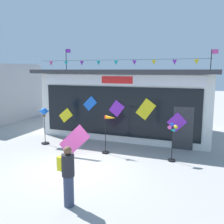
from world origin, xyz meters
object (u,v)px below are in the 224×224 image
kite_shop_building (130,101)px  display_kite_on_ground (75,140)px  wind_spinner_left (108,129)px  wind_spinner_center_left (172,136)px  wind_spinner_far_left (44,117)px  person_mid_plaza (68,175)px

kite_shop_building → display_kite_on_ground: kite_shop_building is taller
wind_spinner_left → wind_spinner_center_left: (2.74, 0.03, -0.05)m
kite_shop_building → wind_spinner_far_left: (-3.25, -3.80, -0.50)m
display_kite_on_ground → wind_spinner_center_left: bearing=12.2°
person_mid_plaza → display_kite_on_ground: size_ratio=1.32×
person_mid_plaza → display_kite_on_ground: (-1.83, 3.60, -0.20)m
wind_spinner_center_left → display_kite_on_ground: wind_spinner_center_left is taller
wind_spinner_left → wind_spinner_center_left: 2.74m
wind_spinner_center_left → display_kite_on_ground: size_ratio=1.26×
person_mid_plaza → wind_spinner_far_left: bearing=50.1°
display_kite_on_ground → wind_spinner_left: bearing=34.2°
kite_shop_building → person_mid_plaza: size_ratio=5.59×
wind_spinner_center_left → kite_shop_building: bearing=126.7°
wind_spinner_left → wind_spinner_center_left: bearing=0.6°
kite_shop_building → person_mid_plaza: kite_shop_building is taller
wind_spinner_far_left → person_mid_plaza: (4.12, -4.67, -0.47)m
wind_spinner_far_left → person_mid_plaza: wind_spinner_far_left is taller
wind_spinner_far_left → person_mid_plaza: size_ratio=1.08×
wind_spinner_center_left → person_mid_plaza: 4.94m
wind_spinner_center_left → wind_spinner_far_left: bearing=178.1°
kite_shop_building → wind_spinner_far_left: bearing=-130.5°
wind_spinner_left → person_mid_plaza: size_ratio=1.02×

